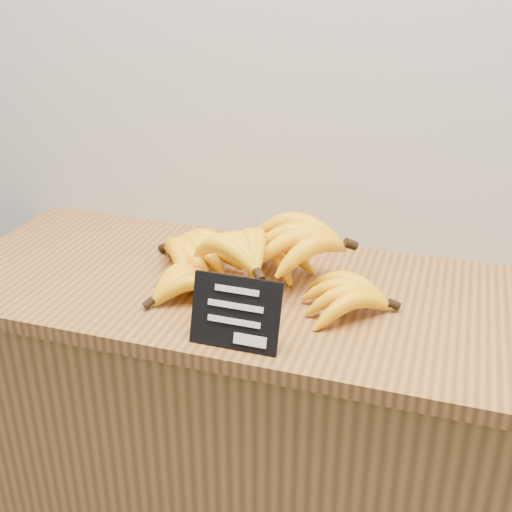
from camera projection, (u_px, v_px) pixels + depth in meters
name	position (u px, v px, depth m)	size (l,w,h in m)	color
counter	(263.00, 466.00, 1.51)	(1.43, 0.50, 0.90)	olive
counter_top	(264.00, 292.00, 1.31)	(1.33, 0.54, 0.03)	#97632E
chalkboard_sign	(235.00, 313.00, 1.08)	(0.16, 0.01, 0.13)	black
banana_pile	(255.00, 261.00, 1.28)	(0.54, 0.33, 0.12)	#FFB80A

